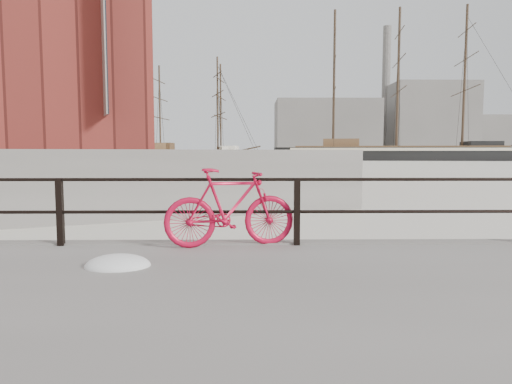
% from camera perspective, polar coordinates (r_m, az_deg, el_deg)
% --- Properties ---
extents(far_quay, '(78.44, 148.07, 1.80)m').
position_cam_1_polar(far_quay, '(86.61, -25.20, 3.98)').
color(far_quay, gray).
rests_on(far_quay, ground).
extents(bicycle, '(1.93, 0.66, 1.15)m').
position_cam_1_polar(bicycle, '(6.66, -3.25, -1.95)').
color(bicycle, red).
rests_on(bicycle, promenade).
extents(barque_black, '(59.49, 27.02, 32.64)m').
position_cam_1_polar(barque_black, '(99.91, 17.10, 3.79)').
color(barque_black, black).
rests_on(barque_black, ground).
extents(schooner_mid, '(26.89, 14.43, 18.70)m').
position_cam_1_polar(schooner_mid, '(86.46, -8.18, 3.80)').
color(schooner_mid, silver).
rests_on(schooner_mid, ground).
extents(schooner_left, '(28.62, 18.76, 19.81)m').
position_cam_1_polar(schooner_left, '(83.57, -8.80, 3.76)').
color(schooner_left, beige).
rests_on(schooner_left, ground).
extents(workboat_near, '(11.14, 6.29, 7.00)m').
position_cam_1_polar(workboat_near, '(44.90, -26.21, 2.28)').
color(workboat_near, black).
rests_on(workboat_near, ground).
extents(apartment_mustard, '(26.02, 22.15, 22.20)m').
position_cam_1_polar(apartment_mustard, '(54.97, -29.36, 16.10)').
color(apartment_mustard, gold).
rests_on(apartment_mustard, far_quay).
extents(apartment_cream, '(24.16, 21.40, 21.20)m').
position_cam_1_polar(apartment_cream, '(77.47, -27.36, 12.37)').
color(apartment_cream, beige).
rests_on(apartment_cream, far_quay).
extents(apartment_grey, '(26.02, 22.15, 23.20)m').
position_cam_1_polar(apartment_grey, '(99.37, -26.36, 11.23)').
color(apartment_grey, '#969691').
rests_on(apartment_grey, far_quay).
extents(apartment_brick, '(27.87, 22.90, 21.20)m').
position_cam_1_polar(apartment_brick, '(122.12, -25.66, 9.53)').
color(apartment_brick, brown).
rests_on(apartment_brick, far_quay).
extents(industrial_west, '(32.00, 18.00, 18.00)m').
position_cam_1_polar(industrial_west, '(149.01, 8.71, 7.74)').
color(industrial_west, gray).
rests_on(industrial_west, ground).
extents(industrial_mid, '(26.00, 20.00, 24.00)m').
position_cam_1_polar(industrial_mid, '(163.30, 20.76, 8.29)').
color(industrial_mid, gray).
rests_on(industrial_mid, ground).
extents(industrial_east, '(20.00, 16.00, 14.00)m').
position_cam_1_polar(industrial_east, '(177.16, 27.09, 6.16)').
color(industrial_east, gray).
rests_on(industrial_east, ground).
extents(smokestack, '(2.80, 2.80, 44.00)m').
position_cam_1_polar(smokestack, '(164.76, 15.92, 11.88)').
color(smokestack, gray).
rests_on(smokestack, ground).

